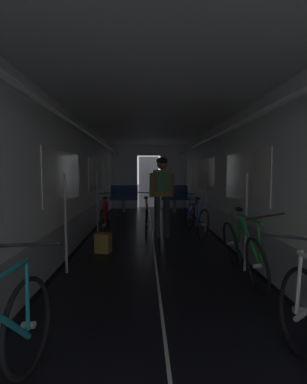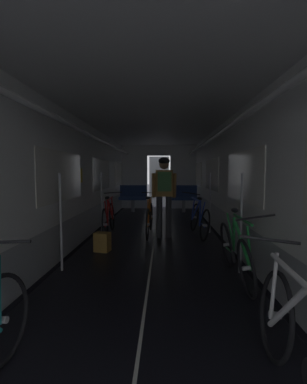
{
  "view_description": "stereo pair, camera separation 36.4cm",
  "coord_description": "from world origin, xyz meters",
  "px_view_note": "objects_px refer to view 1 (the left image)",
  "views": [
    {
      "loc": [
        -0.17,
        -1.76,
        1.42
      ],
      "look_at": [
        0.0,
        3.49,
        1.04
      ],
      "focal_mm": 25.98,
      "sensor_mm": 36.0,
      "label": 1
    },
    {
      "loc": [
        0.19,
        -1.76,
        1.42
      ],
      "look_at": [
        0.0,
        3.49,
        1.04
      ],
      "focal_mm": 25.98,
      "sensor_mm": 36.0,
      "label": 2
    }
  ],
  "objects_px": {
    "bicycle_blue": "(196,218)",
    "bicycle_orange_in_aisle": "(147,218)",
    "bench_seat_far_right": "(174,196)",
    "bench_seat_far_left": "(124,196)",
    "bicycle_red": "(105,219)",
    "bicycle_green": "(242,249)",
    "person_cyclist_aisle": "(162,188)",
    "backpack_on_floor": "(103,243)"
  },
  "relations": [
    {
      "from": "person_cyclist_aisle",
      "to": "backpack_on_floor",
      "type": "bearing_deg",
      "value": -136.3
    },
    {
      "from": "bench_seat_far_right",
      "to": "bicycle_blue",
      "type": "xyz_separation_m",
      "value": [
        0.08,
        -3.69,
        -0.19
      ]
    },
    {
      "from": "bench_seat_far_right",
      "to": "backpack_on_floor",
      "type": "bearing_deg",
      "value": -109.81
    },
    {
      "from": "bicycle_orange_in_aisle",
      "to": "bicycle_red",
      "type": "bearing_deg",
      "value": -177.99
    },
    {
      "from": "bicycle_red",
      "to": "bicycle_green",
      "type": "relative_size",
      "value": 1.0
    },
    {
      "from": "bench_seat_far_left",
      "to": "bicycle_orange_in_aisle",
      "type": "distance_m",
      "value": 3.76
    },
    {
      "from": "bicycle_red",
      "to": "person_cyclist_aisle",
      "type": "height_order",
      "value": "person_cyclist_aisle"
    },
    {
      "from": "bicycle_red",
      "to": "bicycle_blue",
      "type": "bearing_deg",
      "value": 0.27
    },
    {
      "from": "person_cyclist_aisle",
      "to": "backpack_on_floor",
      "type": "height_order",
      "value": "person_cyclist_aisle"
    },
    {
      "from": "bicycle_blue",
      "to": "bicycle_green",
      "type": "relative_size",
      "value": 1.0
    },
    {
      "from": "bicycle_red",
      "to": "person_cyclist_aisle",
      "type": "distance_m",
      "value": 1.44
    },
    {
      "from": "bench_seat_far_right",
      "to": "bicycle_green",
      "type": "distance_m",
      "value": 6.22
    },
    {
      "from": "bicycle_blue",
      "to": "bicycle_green",
      "type": "height_order",
      "value": "same"
    },
    {
      "from": "bicycle_blue",
      "to": "bicycle_red",
      "type": "relative_size",
      "value": 1.0
    },
    {
      "from": "bench_seat_far_left",
      "to": "person_cyclist_aisle",
      "type": "relative_size",
      "value": 0.57
    },
    {
      "from": "bicycle_blue",
      "to": "bicycle_green",
      "type": "xyz_separation_m",
      "value": [
        0.16,
        -2.52,
        0.0
      ]
    },
    {
      "from": "bicycle_blue",
      "to": "backpack_on_floor",
      "type": "relative_size",
      "value": 4.99
    },
    {
      "from": "bench_seat_far_left",
      "to": "bicycle_green",
      "type": "distance_m",
      "value": 6.54
    },
    {
      "from": "bench_seat_far_left",
      "to": "bicycle_red",
      "type": "relative_size",
      "value": 0.58
    },
    {
      "from": "bicycle_orange_in_aisle",
      "to": "backpack_on_floor",
      "type": "relative_size",
      "value": 4.97
    },
    {
      "from": "bench_seat_far_right",
      "to": "bicycle_blue",
      "type": "relative_size",
      "value": 0.58
    },
    {
      "from": "bicycle_red",
      "to": "bicycle_orange_in_aisle",
      "type": "bearing_deg",
      "value": 2.01
    },
    {
      "from": "bicycle_green",
      "to": "person_cyclist_aisle",
      "type": "xyz_separation_m",
      "value": [
        -0.94,
        2.28,
        0.69
      ]
    },
    {
      "from": "bench_seat_far_right",
      "to": "bicycle_orange_in_aisle",
      "type": "height_order",
      "value": "bench_seat_far_right"
    },
    {
      "from": "bench_seat_far_left",
      "to": "bench_seat_far_right",
      "type": "bearing_deg",
      "value": 0.0
    },
    {
      "from": "bicycle_blue",
      "to": "bicycle_red",
      "type": "height_order",
      "value": "bicycle_blue"
    },
    {
      "from": "bench_seat_far_left",
      "to": "bicycle_green",
      "type": "bearing_deg",
      "value": -71.79
    },
    {
      "from": "bicycle_red",
      "to": "person_cyclist_aisle",
      "type": "xyz_separation_m",
      "value": [
        1.24,
        -0.23,
        0.69
      ]
    },
    {
      "from": "bicycle_red",
      "to": "bicycle_orange_in_aisle",
      "type": "relative_size",
      "value": 1.0
    },
    {
      "from": "bench_seat_far_left",
      "to": "bicycle_red",
      "type": "bearing_deg",
      "value": -92.11
    },
    {
      "from": "bicycle_blue",
      "to": "person_cyclist_aisle",
      "type": "distance_m",
      "value": 1.07
    },
    {
      "from": "bicycle_red",
      "to": "bicycle_green",
      "type": "distance_m",
      "value": 3.32
    },
    {
      "from": "bicycle_blue",
      "to": "bicycle_orange_in_aisle",
      "type": "bearing_deg",
      "value": 178.83
    },
    {
      "from": "bench_seat_far_left",
      "to": "backpack_on_floor",
      "type": "height_order",
      "value": "bench_seat_far_left"
    },
    {
      "from": "person_cyclist_aisle",
      "to": "bicycle_orange_in_aisle",
      "type": "xyz_separation_m",
      "value": [
        -0.33,
        0.27,
        -0.69
      ]
    },
    {
      "from": "bicycle_blue",
      "to": "backpack_on_floor",
      "type": "height_order",
      "value": "bicycle_blue"
    },
    {
      "from": "bicycle_green",
      "to": "bicycle_orange_in_aisle",
      "type": "height_order",
      "value": "bicycle_green"
    },
    {
      "from": "bench_seat_far_left",
      "to": "bicycle_orange_in_aisle",
      "type": "xyz_separation_m",
      "value": [
        0.78,
        -3.67,
        -0.18
      ]
    },
    {
      "from": "bicycle_blue",
      "to": "bicycle_orange_in_aisle",
      "type": "xyz_separation_m",
      "value": [
        -1.1,
        0.02,
        0.0
      ]
    },
    {
      "from": "bicycle_green",
      "to": "bicycle_orange_in_aisle",
      "type": "relative_size",
      "value": 1.0
    },
    {
      "from": "bicycle_blue",
      "to": "bicycle_orange_in_aisle",
      "type": "distance_m",
      "value": 1.1
    },
    {
      "from": "bicycle_blue",
      "to": "backpack_on_floor",
      "type": "xyz_separation_m",
      "value": [
        -1.88,
        -1.3,
        -0.21
      ]
    }
  ]
}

